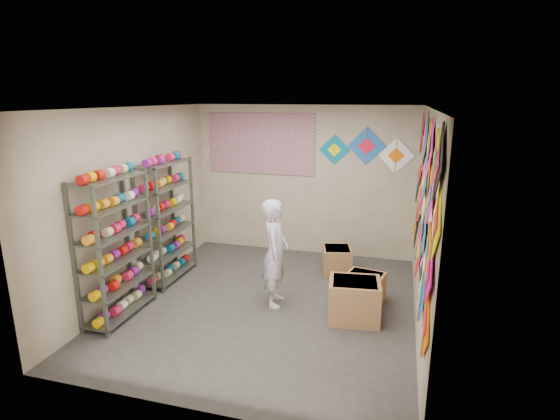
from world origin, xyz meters
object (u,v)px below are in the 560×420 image
(shopkeeper, at_px, (275,253))
(carton_a, at_px, (354,300))
(shelf_rack_back, at_px, (167,221))
(carton_b, at_px, (365,288))
(carton_c, at_px, (337,260))
(shelf_rack_front, at_px, (115,248))

(shopkeeper, relative_size, carton_a, 2.32)
(shelf_rack_back, distance_m, carton_a, 3.13)
(shelf_rack_back, bearing_deg, carton_a, -10.88)
(carton_b, xyz_separation_m, carton_c, (-0.54, 0.93, 0.01))
(shopkeeper, bearing_deg, shelf_rack_back, 68.48)
(carton_a, xyz_separation_m, carton_b, (0.09, 0.56, -0.06))
(shelf_rack_back, bearing_deg, shelf_rack_front, -90.00)
(carton_c, bearing_deg, carton_a, -86.54)
(shopkeeper, bearing_deg, shelf_rack_front, 106.03)
(carton_a, distance_m, carton_b, 0.57)
(carton_a, height_order, carton_b, carton_a)
(shelf_rack_back, xyz_separation_m, carton_b, (3.09, -0.02, -0.74))
(shelf_rack_back, height_order, carton_b, shelf_rack_back)
(carton_b, height_order, carton_c, carton_c)
(shelf_rack_front, distance_m, carton_b, 3.43)
(shopkeeper, bearing_deg, carton_b, -81.67)
(shelf_rack_back, relative_size, carton_c, 3.78)
(shelf_rack_back, xyz_separation_m, carton_c, (2.56, 0.91, -0.73))
(shelf_rack_front, height_order, shopkeeper, shelf_rack_front)
(shelf_rack_back, xyz_separation_m, carton_a, (3.00, -0.58, -0.68))
(shelf_rack_back, height_order, carton_a, shelf_rack_back)
(shelf_rack_front, distance_m, carton_c, 3.46)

